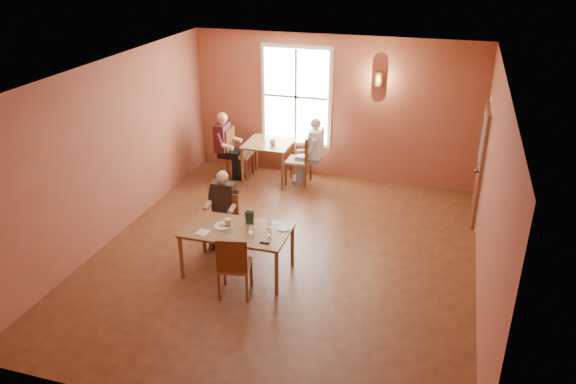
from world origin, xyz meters
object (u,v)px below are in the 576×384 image
(main_table, at_px, (238,251))
(second_table, at_px, (269,161))
(diner_maroon, at_px, (238,146))
(chair_diner_white, at_px, (298,159))
(chair_diner_maroon, at_px, (240,153))
(diner_main, at_px, (222,215))
(chair_diner_main, at_px, (224,223))
(diner_white, at_px, (300,153))
(chair_empty, at_px, (235,264))

(main_table, bearing_deg, second_table, 100.92)
(second_table, bearing_deg, diner_maroon, 180.00)
(chair_diner_white, relative_size, chair_diner_maroon, 1.00)
(diner_main, relative_size, chair_diner_white, 1.15)
(chair_diner_main, height_order, chair_diner_maroon, chair_diner_maroon)
(chair_diner_main, height_order, diner_maroon, diner_maroon)
(chair_diner_main, bearing_deg, diner_white, -99.59)
(chair_empty, relative_size, diner_white, 0.72)
(main_table, height_order, chair_empty, chair_empty)
(diner_main, height_order, chair_diner_maroon, diner_main)
(diner_main, bearing_deg, chair_diner_maroon, -74.11)
(chair_empty, xyz_separation_m, chair_diner_maroon, (-1.52, 4.12, 0.04))
(chair_empty, distance_m, diner_maroon, 4.40)
(diner_main, distance_m, second_table, 2.96)
(second_table, bearing_deg, diner_main, -86.35)
(diner_white, bearing_deg, chair_empty, -177.41)
(chair_diner_main, bearing_deg, second_table, -86.31)
(chair_empty, bearing_deg, chair_diner_main, 108.03)
(second_table, xyz_separation_m, chair_diner_white, (0.65, 0.00, 0.11))
(chair_diner_maroon, height_order, diner_maroon, diner_maroon)
(diner_main, bearing_deg, chair_diner_white, -98.92)
(chair_empty, relative_size, diner_maroon, 0.72)
(main_table, distance_m, chair_diner_main, 0.82)
(chair_empty, height_order, diner_maroon, diner_maroon)
(main_table, bearing_deg, chair_diner_white, 90.61)
(chair_diner_main, relative_size, chair_diner_white, 0.85)
(second_table, xyz_separation_m, diner_white, (0.68, 0.00, 0.27))
(main_table, distance_m, second_table, 3.63)
(chair_empty, relative_size, chair_diner_white, 0.93)
(chair_diner_main, height_order, diner_white, diner_white)
(chair_diner_white, height_order, chair_diner_maroon, chair_diner_white)
(chair_diner_white, height_order, diner_white, diner_white)
(diner_white, bearing_deg, chair_diner_white, 90.00)
(main_table, distance_m, diner_maroon, 3.83)
(chair_diner_maroon, bearing_deg, chair_empty, 20.22)
(diner_main, xyz_separation_m, diner_maroon, (-0.87, 2.94, 0.08))
(main_table, relative_size, diner_white, 1.15)
(chair_diner_maroon, bearing_deg, diner_maroon, -90.00)
(chair_empty, height_order, chair_diner_maroon, chair_diner_maroon)
(main_table, relative_size, diner_maroon, 1.15)
(diner_main, distance_m, diner_maroon, 3.07)
(diner_main, height_order, diner_white, diner_white)
(main_table, height_order, chair_diner_white, chair_diner_white)
(diner_main, distance_m, chair_empty, 1.36)
(chair_empty, bearing_deg, chair_diner_white, 81.61)
(second_table, distance_m, chair_diner_maroon, 0.66)
(second_table, distance_m, diner_white, 0.73)
(chair_diner_main, distance_m, diner_main, 0.16)
(second_table, xyz_separation_m, diner_maroon, (-0.68, 0.00, 0.27))
(diner_main, bearing_deg, chair_diner_main, -90.00)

